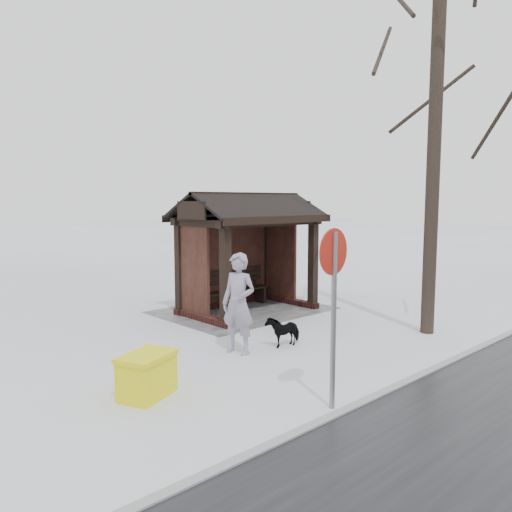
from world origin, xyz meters
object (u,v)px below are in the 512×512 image
(dog, at_px, (283,331))
(road_sign, at_px, (333,281))
(bus_shelter, at_px, (244,228))
(pedestrian, at_px, (239,303))
(grit_bin, at_px, (147,375))
(tree_near, at_px, (438,41))

(dog, distance_m, road_sign, 3.41)
(bus_shelter, bearing_deg, road_sign, 59.58)
(dog, relative_size, road_sign, 0.28)
(pedestrian, distance_m, grit_bin, 2.56)
(dog, xyz_separation_m, grit_bin, (3.36, 0.46, 0.03))
(bus_shelter, bearing_deg, grit_bin, 34.41)
(grit_bin, bearing_deg, dog, 165.04)
(tree_near, distance_m, dog, 6.75)
(tree_near, relative_size, pedestrian, 4.71)
(bus_shelter, relative_size, pedestrian, 1.88)
(bus_shelter, height_order, road_sign, bus_shelter)
(pedestrian, bearing_deg, tree_near, 52.36)
(bus_shelter, height_order, grit_bin, bus_shelter)
(road_sign, bearing_deg, grit_bin, -56.78)
(bus_shelter, distance_m, grit_bin, 6.19)
(pedestrian, height_order, road_sign, road_sign)
(tree_near, bearing_deg, pedestrian, -23.06)
(bus_shelter, distance_m, tree_near, 6.10)
(road_sign, bearing_deg, dog, -128.72)
(bus_shelter, height_order, dog, bus_shelter)
(pedestrian, height_order, dog, pedestrian)
(tree_near, distance_m, road_sign, 6.50)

